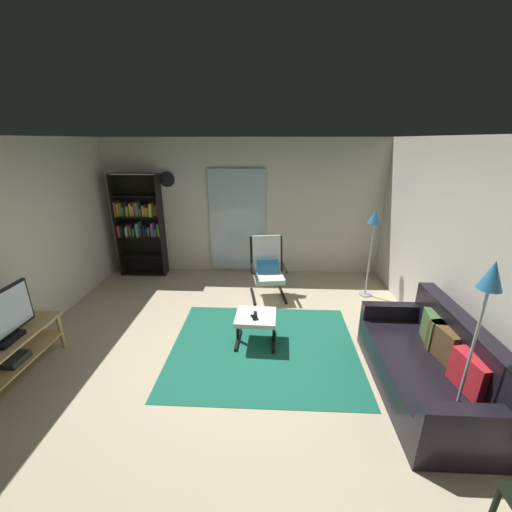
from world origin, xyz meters
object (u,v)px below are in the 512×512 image
at_px(television, 1,320).
at_px(bookshelf_near_tv, 140,223).
at_px(tv_stand, 11,355).
at_px(leather_sofa, 430,367).
at_px(lounge_armchair, 267,266).
at_px(cell_phone, 255,317).
at_px(tv_remote, 255,314).
at_px(floor_lamp_by_shelf, 374,226).
at_px(ottoman, 256,320).
at_px(wall_clock, 167,179).
at_px(floor_lamp_by_sofa, 484,305).

distance_m(television, bookshelf_near_tv, 3.13).
height_order(tv_stand, leather_sofa, leather_sofa).
bearing_deg(lounge_armchair, cell_phone, -95.46).
distance_m(tv_stand, tv_remote, 2.77).
distance_m(lounge_armchair, cell_phone, 1.50).
relative_size(tv_stand, television, 1.53).
bearing_deg(floor_lamp_by_shelf, lounge_armchair, -178.11).
relative_size(leather_sofa, ottoman, 3.39).
xyz_separation_m(tv_stand, tv_remote, (2.64, 0.85, 0.08)).
xyz_separation_m(ottoman, wall_clock, (-1.79, 2.44, 1.51)).
relative_size(bookshelf_near_tv, tv_remote, 13.69).
bearing_deg(lounge_armchair, floor_lamp_by_sofa, -58.43).
bearing_deg(floor_lamp_by_sofa, bookshelf_near_tv, 139.23).
bearing_deg(floor_lamp_by_sofa, tv_stand, 173.49).
height_order(television, cell_phone, television).
height_order(tv_stand, bookshelf_near_tv, bookshelf_near_tv).
relative_size(tv_stand, lounge_armchair, 1.28).
xyz_separation_m(tv_remote, cell_phone, (-0.01, -0.07, -0.00)).
height_order(lounge_armchair, tv_remote, lounge_armchair).
bearing_deg(bookshelf_near_tv, floor_lamp_by_shelf, -10.47).
bearing_deg(lounge_armchair, floor_lamp_by_shelf, 1.89).
relative_size(tv_stand, bookshelf_near_tv, 0.66).
bearing_deg(floor_lamp_by_shelf, bookshelf_near_tv, 169.53).
relative_size(tv_stand, cell_phone, 9.36).
height_order(bookshelf_near_tv, tv_remote, bookshelf_near_tv).
bearing_deg(floor_lamp_by_shelf, tv_remote, -141.29).
relative_size(bookshelf_near_tv, lounge_armchair, 1.93).
xyz_separation_m(floor_lamp_by_shelf, wall_clock, (-3.64, 0.95, 0.61)).
distance_m(television, ottoman, 2.81).
height_order(lounge_armchair, ottoman, lounge_armchair).
height_order(television, floor_lamp_by_shelf, floor_lamp_by_shelf).
distance_m(television, leather_sofa, 4.53).
height_order(tv_remote, floor_lamp_by_shelf, floor_lamp_by_shelf).
distance_m(cell_phone, floor_lamp_by_sofa, 2.44).
distance_m(cell_phone, floor_lamp_by_shelf, 2.55).
bearing_deg(cell_phone, bookshelf_near_tv, 113.72).
bearing_deg(wall_clock, ottoman, -53.64).
height_order(television, lounge_armchair, television).
bearing_deg(floor_lamp_by_sofa, tv_remote, 143.64).
distance_m(tv_stand, leather_sofa, 4.51).
bearing_deg(ottoman, cell_phone, -99.93).
bearing_deg(ottoman, wall_clock, 126.36).
bearing_deg(wall_clock, lounge_armchair, -27.73).
bearing_deg(wall_clock, bookshelf_near_tv, -162.19).
height_order(tv_stand, tv_remote, tv_stand).
distance_m(television, lounge_armchair, 3.59).
distance_m(tv_stand, television, 0.44).
bearing_deg(television, floor_lamp_by_shelf, 27.42).
xyz_separation_m(lounge_armchair, floor_lamp_by_shelf, (1.71, 0.06, 0.70)).
distance_m(bookshelf_near_tv, floor_lamp_by_shelf, 4.27).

